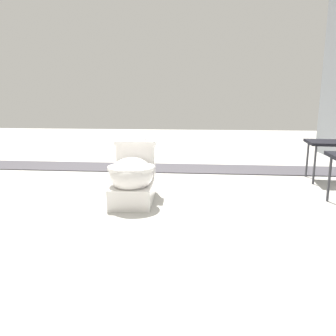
# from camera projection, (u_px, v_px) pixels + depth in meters

# --- Properties ---
(ground_plane) EXTENTS (14.00, 14.00, 0.00)m
(ground_plane) POSITION_uv_depth(u_px,v_px,m) (132.00, 196.00, 3.01)
(ground_plane) COLOR #A8A59E
(gravel_strip) EXTENTS (0.56, 8.00, 0.01)m
(gravel_strip) POSITION_uv_depth(u_px,v_px,m) (190.00, 169.00, 4.19)
(gravel_strip) COLOR #423F44
(gravel_strip) RESTS_ON ground
(toilet) EXTENTS (0.65, 0.41, 0.52)m
(toilet) POSITION_uv_depth(u_px,v_px,m) (133.00, 176.00, 2.81)
(toilet) COLOR white
(toilet) RESTS_ON ground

